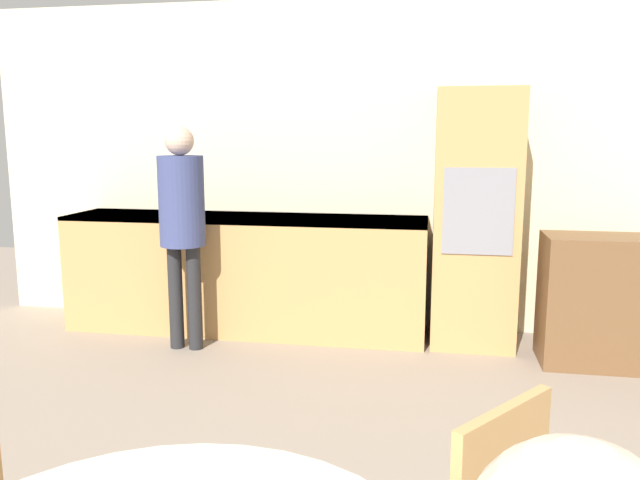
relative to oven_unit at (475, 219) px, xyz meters
The scene contains 5 objects.
wall_back 0.93m from the oven_unit, 156.90° to the left, with size 6.46×0.05×2.60m.
kitchen_counter 1.81m from the oven_unit, behind, with size 2.83×0.60×0.92m.
oven_unit is the anchor object (origin of this frame).
sideboard 1.15m from the oven_unit, 18.04° to the right, with size 1.09×0.45×0.89m.
person_standing 2.12m from the oven_unit, 166.16° to the right, with size 0.32×0.32×1.61m.
Camera 1 is at (0.47, 0.35, 1.54)m, focal length 35.00 mm.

